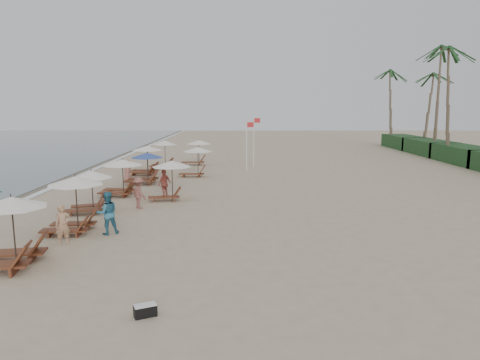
{
  "coord_description": "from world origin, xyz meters",
  "views": [
    {
      "loc": [
        0.9,
        -18.27,
        5.16
      ],
      "look_at": [
        1.0,
        4.82,
        1.3
      ],
      "focal_mm": 32.62,
      "sensor_mm": 36.0,
      "label": 1
    }
  ],
  "objects_px": {
    "beachgoer_far_a": "(164,184)",
    "inland_station_0": "(169,174)",
    "lounger_station_2": "(88,191)",
    "duffel_bag": "(145,310)",
    "beachgoer_near": "(63,225)",
    "beachgoer_mid_a": "(107,213)",
    "lounger_station_1": "(72,203)",
    "lounger_station_4": "(144,169)",
    "lounger_station_0": "(5,236)",
    "beachgoer_mid_b": "(139,193)",
    "lounger_station_3": "(119,176)",
    "inland_station_1": "(195,158)",
    "lounger_station_6": "(163,155)",
    "flag_pole_near": "(247,143)",
    "inland_station_2": "(196,150)",
    "beachgoer_far_b": "(127,171)",
    "lounger_station_5": "(145,160)"
  },
  "relations": [
    {
      "from": "lounger_station_3",
      "to": "inland_station_0",
      "type": "height_order",
      "value": "inland_station_0"
    },
    {
      "from": "beachgoer_far_b",
      "to": "flag_pole_near",
      "type": "height_order",
      "value": "flag_pole_near"
    },
    {
      "from": "lounger_station_0",
      "to": "inland_station_0",
      "type": "relative_size",
      "value": 1.09
    },
    {
      "from": "lounger_station_4",
      "to": "beachgoer_near",
      "type": "relative_size",
      "value": 1.71
    },
    {
      "from": "lounger_station_6",
      "to": "beachgoer_mid_a",
      "type": "distance_m",
      "value": 19.83
    },
    {
      "from": "lounger_station_6",
      "to": "beachgoer_near",
      "type": "xyz_separation_m",
      "value": [
        -0.13,
        -21.24,
        -0.36
      ]
    },
    {
      "from": "beachgoer_mid_b",
      "to": "beachgoer_far_a",
      "type": "height_order",
      "value": "beachgoer_far_a"
    },
    {
      "from": "inland_station_1",
      "to": "beachgoer_far_b",
      "type": "xyz_separation_m",
      "value": [
        -4.49,
        -2.48,
        -0.62
      ]
    },
    {
      "from": "inland_station_1",
      "to": "inland_station_2",
      "type": "xyz_separation_m",
      "value": [
        -0.58,
        6.77,
        -0.1
      ]
    },
    {
      "from": "inland_station_0",
      "to": "beachgoer_mid_a",
      "type": "height_order",
      "value": "inland_station_0"
    },
    {
      "from": "inland_station_1",
      "to": "inland_station_2",
      "type": "bearing_deg",
      "value": 94.92
    },
    {
      "from": "lounger_station_2",
      "to": "duffel_bag",
      "type": "xyz_separation_m",
      "value": [
        5.09,
        -10.95,
        -0.9
      ]
    },
    {
      "from": "inland_station_1",
      "to": "beachgoer_near",
      "type": "distance_m",
      "value": 16.86
    },
    {
      "from": "lounger_station_3",
      "to": "inland_station_1",
      "type": "distance_m",
      "value": 8.02
    },
    {
      "from": "lounger_station_6",
      "to": "inland_station_1",
      "type": "xyz_separation_m",
      "value": [
        3.27,
        -4.74,
        0.28
      ]
    },
    {
      "from": "lounger_station_3",
      "to": "beachgoer_far_a",
      "type": "distance_m",
      "value": 2.92
    },
    {
      "from": "lounger_station_6",
      "to": "inland_station_2",
      "type": "bearing_deg",
      "value": 37.08
    },
    {
      "from": "lounger_station_0",
      "to": "lounger_station_1",
      "type": "height_order",
      "value": "lounger_station_1"
    },
    {
      "from": "beachgoer_mid_a",
      "to": "beachgoer_mid_b",
      "type": "bearing_deg",
      "value": -118.7
    },
    {
      "from": "lounger_station_4",
      "to": "beachgoer_far_a",
      "type": "height_order",
      "value": "lounger_station_4"
    },
    {
      "from": "beachgoer_far_a",
      "to": "inland_station_0",
      "type": "bearing_deg",
      "value": 66.39
    },
    {
      "from": "beachgoer_mid_b",
      "to": "beachgoer_far_a",
      "type": "bearing_deg",
      "value": -62.16
    },
    {
      "from": "lounger_station_3",
      "to": "flag_pole_near",
      "type": "xyz_separation_m",
      "value": [
        7.73,
        9.68,
        1.19
      ]
    },
    {
      "from": "inland_station_2",
      "to": "flag_pole_near",
      "type": "height_order",
      "value": "flag_pole_near"
    },
    {
      "from": "inland_station_0",
      "to": "inland_station_1",
      "type": "relative_size",
      "value": 0.97
    },
    {
      "from": "lounger_station_0",
      "to": "flag_pole_near",
      "type": "relative_size",
      "value": 0.66
    },
    {
      "from": "lounger_station_6",
      "to": "flag_pole_near",
      "type": "height_order",
      "value": "flag_pole_near"
    },
    {
      "from": "inland_station_0",
      "to": "duffel_bag",
      "type": "relative_size",
      "value": 4.07
    },
    {
      "from": "lounger_station_0",
      "to": "beachgoer_far_a",
      "type": "relative_size",
      "value": 1.64
    },
    {
      "from": "lounger_station_5",
      "to": "beachgoer_far_a",
      "type": "distance_m",
      "value": 9.37
    },
    {
      "from": "lounger_station_0",
      "to": "beachgoer_mid_a",
      "type": "height_order",
      "value": "lounger_station_0"
    },
    {
      "from": "lounger_station_1",
      "to": "lounger_station_4",
      "type": "xyz_separation_m",
      "value": [
        0.45,
        11.79,
        -0.22
      ]
    },
    {
      "from": "lounger_station_5",
      "to": "lounger_station_2",
      "type": "bearing_deg",
      "value": -90.88
    },
    {
      "from": "inland_station_0",
      "to": "beachgoer_far_a",
      "type": "xyz_separation_m",
      "value": [
        -0.37,
        0.55,
        -0.66
      ]
    },
    {
      "from": "lounger_station_3",
      "to": "inland_station_0",
      "type": "xyz_separation_m",
      "value": [
        3.15,
        -1.38,
        0.36
      ]
    },
    {
      "from": "lounger_station_1",
      "to": "inland_station_1",
      "type": "xyz_separation_m",
      "value": [
        3.67,
        14.82,
        0.18
      ]
    },
    {
      "from": "lounger_station_3",
      "to": "inland_station_2",
      "type": "distance_m",
      "value": 14.2
    },
    {
      "from": "beachgoer_near",
      "to": "lounger_station_6",
      "type": "bearing_deg",
      "value": 54.7
    },
    {
      "from": "flag_pole_near",
      "to": "inland_station_2",
      "type": "bearing_deg",
      "value": 137.38
    },
    {
      "from": "inland_station_2",
      "to": "beachgoer_far_a",
      "type": "xyz_separation_m",
      "value": [
        -0.43,
        -14.66,
        -0.49
      ]
    },
    {
      "from": "lounger_station_3",
      "to": "lounger_station_2",
      "type": "bearing_deg",
      "value": -95.52
    },
    {
      "from": "inland_station_0",
      "to": "beachgoer_far_b",
      "type": "xyz_separation_m",
      "value": [
        -3.86,
        5.96,
        -0.7
      ]
    },
    {
      "from": "lounger_station_1",
      "to": "beachgoer_mid_b",
      "type": "height_order",
      "value": "lounger_station_1"
    },
    {
      "from": "inland_station_2",
      "to": "inland_station_0",
      "type": "bearing_deg",
      "value": -90.2
    },
    {
      "from": "lounger_station_0",
      "to": "inland_station_2",
      "type": "height_order",
      "value": "lounger_station_0"
    },
    {
      "from": "beachgoer_mid_a",
      "to": "beachgoer_far_b",
      "type": "relative_size",
      "value": 1.11
    },
    {
      "from": "lounger_station_0",
      "to": "duffel_bag",
      "type": "distance_m",
      "value": 6.3
    },
    {
      "from": "inland_station_2",
      "to": "lounger_station_4",
      "type": "bearing_deg",
      "value": -105.07
    },
    {
      "from": "beachgoer_near",
      "to": "beachgoer_mid_a",
      "type": "distance_m",
      "value": 1.92
    },
    {
      "from": "beachgoer_far_b",
      "to": "duffel_bag",
      "type": "height_order",
      "value": "beachgoer_far_b"
    }
  ]
}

